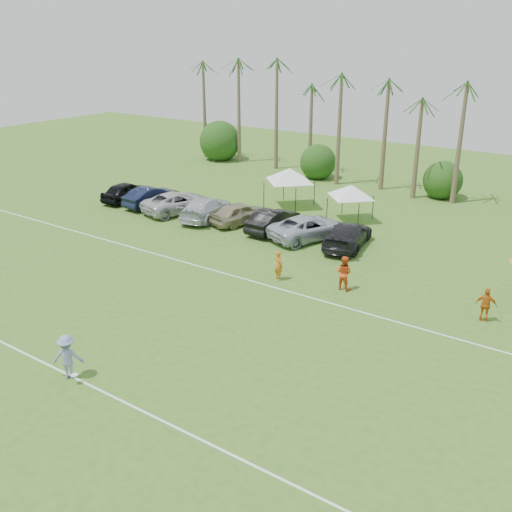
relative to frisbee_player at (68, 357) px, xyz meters
The scene contains 26 objects.
field_lines 6.53m from the frisbee_player, 110.32° to the left, with size 80.00×12.10×0.01m.
palm_tree_0 43.94m from the frisbee_player, 123.91° to the left, with size 2.40×2.40×8.90m.
palm_tree_1 41.54m from the frisbee_player, 118.09° to the left, with size 2.40×2.40×9.90m.
palm_tree_2 39.64m from the frisbee_player, 111.55° to the left, with size 2.40×2.40×10.90m.
palm_tree_3 38.58m from the frisbee_player, 105.86° to the left, with size 2.40×2.40×11.90m.
palm_tree_4 37.17m from the frisbee_player, 99.82° to the left, with size 2.40×2.40×8.90m.
palm_tree_5 36.88m from the frisbee_player, 93.56° to the left, with size 2.40×2.40×9.90m.
palm_tree_6 37.03m from the frisbee_player, 87.21° to the left, with size 2.40×2.40×10.90m.
palm_tree_7 37.63m from the frisbee_player, 80.93° to the left, with size 2.40×2.40×11.90m.
bush_tree_0 42.72m from the frisbee_player, 119.82° to the left, with size 4.00×4.00×4.00m.
bush_tree_1 37.97m from the frisbee_player, 102.54° to the left, with size 4.00×4.00×4.00m.
bush_tree_2 37.26m from the frisbee_player, 84.21° to the left, with size 4.00×4.00×4.00m.
sideline_player_a 13.23m from the frisbee_player, 82.78° to the left, with size 0.63×0.41×1.72m, color #CC6B16.
sideline_player_b 14.98m from the frisbee_player, 69.43° to the left, with size 0.93×0.72×1.91m, color #E04D18.
sideline_player_c 19.25m from the frisbee_player, 49.26° to the left, with size 1.00×0.42×1.71m, color #CA6416.
canopy_tent_left 26.50m from the frisbee_player, 101.85° to the left, with size 4.51×4.51×3.65m.
canopy_tent_right 25.37m from the frisbee_player, 89.60° to the left, with size 3.91×3.91×3.17m.
frisbee_player is the anchor object (origin of this frame).
parked_car_0 26.26m from the frisbee_player, 131.61° to the left, with size 1.89×4.69×1.60m, color black.
parked_car_1 24.52m from the frisbee_player, 126.53° to the left, with size 1.69×4.85×1.60m, color black.
parked_car_2 22.92m from the frisbee_player, 120.84° to the left, with size 2.65×5.75×1.60m, color #BDBDBD.
parked_car_3 21.54m from the frisbee_player, 114.41° to the left, with size 2.24×5.51×1.60m, color silver.
parked_car_4 21.00m from the frisbee_player, 106.77° to the left, with size 1.89×4.69×1.60m, color tan.
parked_car_5 20.32m from the frisbee_player, 99.10° to the left, with size 1.69×4.85×1.60m, color black.
parked_car_6 20.06m from the frisbee_player, 91.04° to the left, with size 2.65×5.75×1.60m, color #B1B8C2.
parked_car_7 20.34m from the frisbee_player, 82.99° to the left, with size 2.24×5.51×1.60m, color black.
Camera 1 is at (19.67, -10.02, 13.05)m, focal length 40.00 mm.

